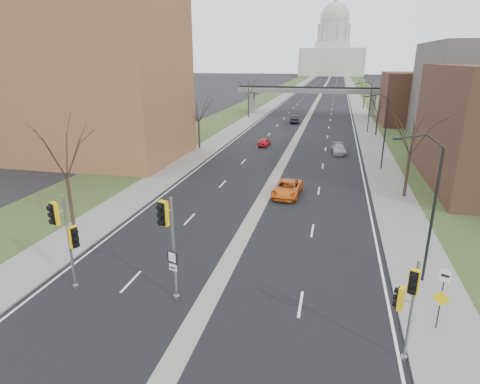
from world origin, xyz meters
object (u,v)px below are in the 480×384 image
at_px(warning_sign, 440,304).
at_px(car_left_near, 264,142).
at_px(signal_pole_median, 168,232).
at_px(car_right_mid, 339,149).
at_px(signal_pole_right, 408,297).
at_px(car_left_far, 295,119).
at_px(speed_limit_sign, 444,283).
at_px(car_right_near, 287,188).
at_px(signal_pole_left, 66,231).

xyz_separation_m(warning_sign, car_left_near, (-15.73, 40.79, -0.85)).
height_order(signal_pole_median, car_right_mid, signal_pole_median).
bearing_deg(signal_pole_right, car_left_near, 130.06).
bearing_deg(car_left_near, car_left_far, -89.89).
height_order(speed_limit_sign, car_right_near, speed_limit_sign).
height_order(signal_pole_left, warning_sign, signal_pole_left).
bearing_deg(car_left_far, signal_pole_left, 83.07).
bearing_deg(car_left_near, signal_pole_median, 98.31).
distance_m(signal_pole_right, car_left_far, 68.66).
distance_m(signal_pole_median, car_right_near, 19.94).
xyz_separation_m(signal_pole_right, car_left_near, (-13.69, 43.40, -2.58)).
bearing_deg(car_right_mid, signal_pole_right, -91.43).
bearing_deg(car_right_near, speed_limit_sign, -56.38).
distance_m(signal_pole_right, car_right_near, 22.55).
relative_size(signal_pole_median, car_right_near, 1.13).
bearing_deg(signal_pole_left, car_right_near, 88.33).
distance_m(signal_pole_left, signal_pole_right, 17.32).
height_order(signal_pole_right, car_left_near, signal_pole_right).
bearing_deg(car_left_far, car_left_near, 82.96).
xyz_separation_m(signal_pole_left, car_right_near, (9.76, 19.53, -2.97)).
xyz_separation_m(car_left_near, car_right_near, (6.21, -22.26, 0.12)).
distance_m(car_left_near, car_left_far, 24.34).
bearing_deg(car_right_mid, car_right_near, -108.95).
distance_m(signal_pole_median, car_left_far, 65.85).
bearing_deg(warning_sign, car_left_near, 130.48).
distance_m(signal_pole_right, car_left_near, 45.58).
relative_size(signal_pole_left, speed_limit_sign, 2.31).
xyz_separation_m(signal_pole_left, signal_pole_median, (5.86, 0.27, 0.43)).
bearing_deg(car_right_near, car_left_far, 98.35).
height_order(signal_pole_median, speed_limit_sign, signal_pole_median).
xyz_separation_m(signal_pole_median, speed_limit_sign, (13.86, 2.20, -2.33)).
relative_size(speed_limit_sign, car_right_near, 0.47).
bearing_deg(car_right_mid, signal_pole_median, -107.83).
bearing_deg(car_left_far, car_right_mid, 106.18).
relative_size(car_right_near, car_right_mid, 1.17).
xyz_separation_m(signal_pole_left, signal_pole_right, (17.24, -1.60, -0.51)).
height_order(signal_pole_left, car_left_near, signal_pole_left).
xyz_separation_m(signal_pole_median, warning_sign, (13.42, 0.73, -2.67)).
height_order(signal_pole_right, speed_limit_sign, signal_pole_right).
height_order(signal_pole_median, signal_pole_right, signal_pole_median).
xyz_separation_m(car_right_near, car_right_mid, (4.78, 19.57, -0.08)).
xyz_separation_m(speed_limit_sign, car_right_mid, (-5.18, 36.63, -1.16)).
bearing_deg(signal_pole_left, signal_pole_median, 27.55).
distance_m(signal_pole_right, speed_limit_sign, 4.97).
bearing_deg(signal_pole_left, car_left_near, 110.03).
relative_size(signal_pole_median, car_right_mid, 1.33).
bearing_deg(signal_pole_right, car_right_near, 132.04).
relative_size(speed_limit_sign, car_left_far, 0.51).
relative_size(signal_pole_median, speed_limit_sign, 2.42).
bearing_deg(car_right_mid, car_left_near, 161.00).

